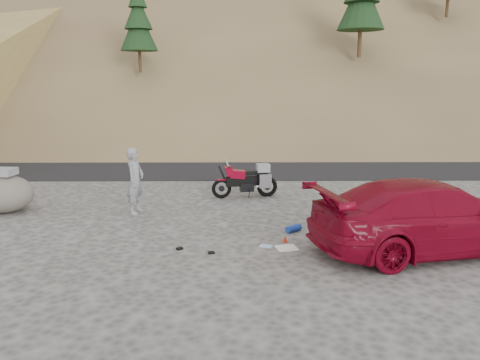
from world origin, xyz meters
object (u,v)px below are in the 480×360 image
Objects in this scene: motorcycle at (248,181)px; man at (137,213)px; red_car at (429,250)px; boulder at (4,193)px.

man is at bearing -160.80° from motorcycle.
red_car is 2.69× the size of boulder.
man is at bearing -1.51° from boulder.
boulder is at bearing -176.42° from motorcycle.
boulder reaches higher than man.
motorcycle reaches higher than boulder.
motorcycle is 7.28m from boulder.
red_car is at bearing -61.56° from motorcycle.
motorcycle is 3.77m from man.
motorcycle reaches higher than man.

